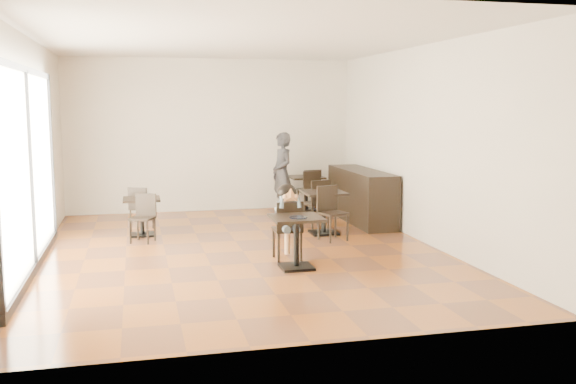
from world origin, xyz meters
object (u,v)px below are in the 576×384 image
object	(u,v)px
adult_patron	(282,173)
cafe_table_left	(142,217)
chair_mid_b	(333,214)
chair_back_b	(316,193)
child	(287,222)
child_table	(296,243)
chair_left_a	(142,208)
chair_mid_a	(315,204)
cafe_table_mid	(324,213)
child_chair	(287,230)
chair_left_b	(142,219)
chair_back_a	(309,190)
cafe_table_back	(306,193)

from	to	relation	value
adult_patron	cafe_table_left	xyz separation A→B (m)	(-2.85, -1.62, -0.51)
chair_mid_b	chair_back_b	size ratio (longest dim) A/B	1.02
child	cafe_table_left	bearing A→B (deg)	132.30
child_table	adult_patron	xyz separation A→B (m)	(0.81, 4.41, 0.48)
chair_left_a	adult_patron	bearing A→B (deg)	-135.39
chair_mid_a	chair_mid_b	size ratio (longest dim) A/B	1.00
chair_left_a	chair_mid_b	bearing A→B (deg)	175.49
cafe_table_mid	chair_left_a	world-z (taller)	chair_left_a
child_chair	chair_left_b	bearing A→B (deg)	-39.66
chair_mid_a	chair_back_a	size ratio (longest dim) A/B	1.02
child	chair_left_b	xyz separation A→B (m)	(-2.04, 1.69, -0.16)
chair_left_b	chair_back_b	bearing A→B (deg)	52.79
adult_patron	chair_left_a	distance (m)	3.08
child_table	adult_patron	size ratio (longest dim) A/B	0.43
child	chair_back_b	size ratio (longest dim) A/B	1.24
child	chair_left_a	bearing A→B (deg)	126.15
child_chair	chair_back_b	bearing A→B (deg)	-112.04
adult_patron	chair_back_b	distance (m)	0.80
cafe_table_mid	chair_left_b	xyz separation A→B (m)	(-3.09, 0.03, 0.02)
chair_left_a	child_table	bearing A→B (deg)	145.46
chair_mid_b	chair_left_b	xyz separation A→B (m)	(-3.09, 0.58, -0.06)
chair_left_b	chair_left_a	bearing A→B (deg)	114.06
child	adult_patron	distance (m)	3.95
chair_mid_b	chair_back_b	xyz separation A→B (m)	(0.41, 2.50, -0.01)
chair_back_a	chair_back_b	world-z (taller)	same
cafe_table_mid	chair_back_b	distance (m)	1.99
child_chair	chair_back_b	size ratio (longest dim) A/B	0.99
chair_back_a	cafe_table_mid	bearing A→B (deg)	68.93
cafe_table_mid	chair_left_b	bearing A→B (deg)	179.41
chair_left_b	chair_mid_a	bearing A→B (deg)	33.59
cafe_table_mid	cafe_table_back	bearing A→B (deg)	81.91
child	cafe_table_back	bearing A→B (deg)	71.33
cafe_table_mid	cafe_table_back	distance (m)	2.52
child_table	cafe_table_mid	world-z (taller)	cafe_table_mid
child_chair	cafe_table_mid	size ratio (longest dim) A/B	1.17
cafe_table_back	chair_back_b	distance (m)	0.56
chair_back_a	child_table	bearing A→B (deg)	61.05
chair_left_b	chair_back_a	xyz separation A→B (m)	(3.50, 2.47, 0.05)
cafe_table_mid	chair_mid_b	size ratio (longest dim) A/B	0.83
chair_mid_b	chair_back_b	bearing A→B (deg)	62.78
child_table	chair_back_a	xyz separation A→B (m)	(1.46, 4.71, 0.08)
child_chair	chair_mid_b	bearing A→B (deg)	-133.41
child	chair_back_a	world-z (taller)	child
cafe_table_mid	chair_mid_a	bearing A→B (deg)	90.00
chair_left_b	chair_back_b	xyz separation A→B (m)	(3.50, 1.92, 0.05)
chair_back_a	cafe_table_back	bearing A→B (deg)	-11.71
child_chair	chair_left_a	size ratio (longest dim) A/B	1.11
adult_patron	child	bearing A→B (deg)	-23.58
child_chair	chair_mid_b	xyz separation A→B (m)	(1.05, 1.11, 0.01)
child_chair	chair_mid_a	world-z (taller)	chair_mid_a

